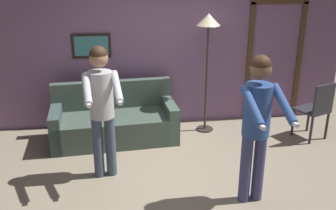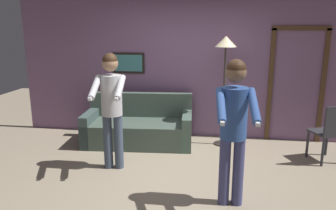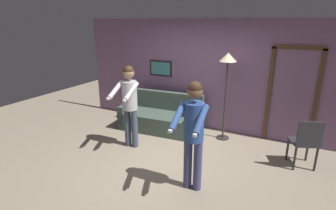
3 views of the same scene
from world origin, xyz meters
name	(u,v)px [view 3 (image 3 of 3)]	position (x,y,z in m)	size (l,w,h in m)	color
ground_plane	(162,161)	(0.00, 0.00, 0.00)	(12.00, 12.00, 0.00)	gray
back_wall_assembly	(202,75)	(0.02, 1.97, 1.30)	(6.40, 0.10, 2.60)	slate
couch	(161,118)	(-0.76, 1.36, 0.28)	(1.96, 0.99, 0.87)	#44554A
torchiere_lamp	(227,67)	(0.73, 1.53, 1.63)	(0.36, 0.36, 1.91)	#332D28
person_standing_left	(129,99)	(-0.87, 0.25, 1.04)	(0.49, 0.72, 1.71)	#3E4B60
person_standing_right	(193,127)	(0.82, -0.53, 1.05)	(0.46, 0.70, 1.73)	#404373
dining_chair_distant	(306,141)	(2.35, 0.95, 0.53)	(0.55, 0.55, 0.93)	#2D2D33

